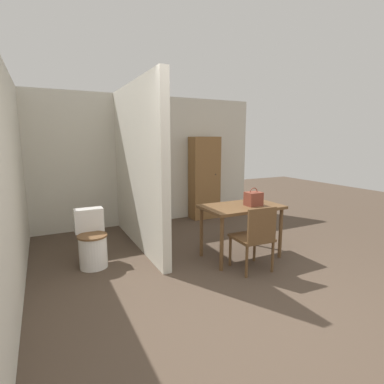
{
  "coord_description": "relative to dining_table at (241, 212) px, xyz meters",
  "views": [
    {
      "loc": [
        -1.72,
        -2.13,
        1.68
      ],
      "look_at": [
        0.09,
        1.47,
        0.96
      ],
      "focal_mm": 28.0,
      "sensor_mm": 36.0,
      "label": 1
    }
  ],
  "objects": [
    {
      "name": "partition_wall",
      "position": [
        -1.15,
        1.14,
        0.59
      ],
      "size": [
        0.12,
        2.4,
        2.5
      ],
      "color": "beige",
      "rests_on": "ground_plane"
    },
    {
      "name": "wooden_cabinet",
      "position": [
        0.59,
        2.15,
        0.2
      ],
      "size": [
        0.6,
        0.37,
        1.72
      ],
      "color": "brown",
      "rests_on": "ground_plane"
    },
    {
      "name": "handbag",
      "position": [
        0.14,
        -0.08,
        0.19
      ],
      "size": [
        0.22,
        0.18,
        0.26
      ],
      "color": "brown",
      "rests_on": "dining_table"
    },
    {
      "name": "toilet",
      "position": [
        -1.95,
        0.64,
        -0.34
      ],
      "size": [
        0.38,
        0.53,
        0.74
      ],
      "color": "white",
      "rests_on": "ground_plane"
    },
    {
      "name": "ground_plane",
      "position": [
        -0.74,
        -1.22,
        -0.66
      ],
      "size": [
        16.0,
        16.0,
        0.0
      ],
      "primitive_type": "plane",
      "color": "#4C3D30"
    },
    {
      "name": "wooden_chair",
      "position": [
        -0.13,
        -0.47,
        -0.19
      ],
      "size": [
        0.47,
        0.47,
        0.86
      ],
      "rotation": [
        0.0,
        0.0,
        -0.05
      ],
      "color": "brown",
      "rests_on": "ground_plane"
    },
    {
      "name": "wall_back",
      "position": [
        -0.74,
        2.4,
        0.59
      ],
      "size": [
        5.01,
        0.12,
        2.5
      ],
      "color": "beige",
      "rests_on": "ground_plane"
    },
    {
      "name": "wall_left",
      "position": [
        -2.8,
        0.56,
        0.59
      ],
      "size": [
        0.12,
        4.56,
        2.5
      ],
      "color": "beige",
      "rests_on": "ground_plane"
    },
    {
      "name": "dining_table",
      "position": [
        0.0,
        0.0,
        0.0
      ],
      "size": [
        1.1,
        0.66,
        0.76
      ],
      "color": "brown",
      "rests_on": "ground_plane"
    }
  ]
}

